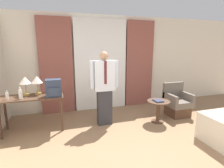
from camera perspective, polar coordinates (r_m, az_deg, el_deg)
ground_plane at (r=3.05m, az=10.57°, el=-24.74°), size 16.00×16.00×0.00m
wall_back at (r=5.19m, az=-3.99°, el=6.89°), size 10.00×0.06×2.70m
curtain_sheer_center at (r=5.07m, az=-3.63°, el=6.09°), size 1.50×0.06×2.58m
curtain_drape_left at (r=4.92m, az=-17.70°, el=5.37°), size 0.87×0.06×2.58m
curtain_drape_right at (r=5.49m, az=8.98°, el=6.43°), size 0.87×0.06×2.58m
desk at (r=4.15m, az=-24.62°, el=-5.22°), size 1.30×0.56×0.78m
table_lamp_left at (r=4.21m, az=-26.51°, el=0.73°), size 0.24×0.24×0.41m
table_lamp_right at (r=4.17m, az=-23.27°, el=0.94°), size 0.24×0.24×0.41m
bottle_near_edge at (r=3.99m, az=-27.73°, el=-2.95°), size 0.07×0.07×0.25m
bottle_by_lamp at (r=4.08m, az=-31.03°, el=-3.35°), size 0.06×0.06×0.19m
backpack at (r=3.90m, az=-18.55°, el=-1.26°), size 0.32×0.26×0.37m
person at (r=4.02m, az=-2.52°, el=-0.68°), size 0.67×0.22×1.72m
armchair at (r=5.03m, az=20.46°, el=-5.96°), size 0.60×0.59×0.86m
side_table at (r=4.42m, az=14.87°, el=-7.50°), size 0.54×0.54×0.54m
book at (r=4.33m, az=14.86°, el=-5.30°), size 0.19×0.22×0.03m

